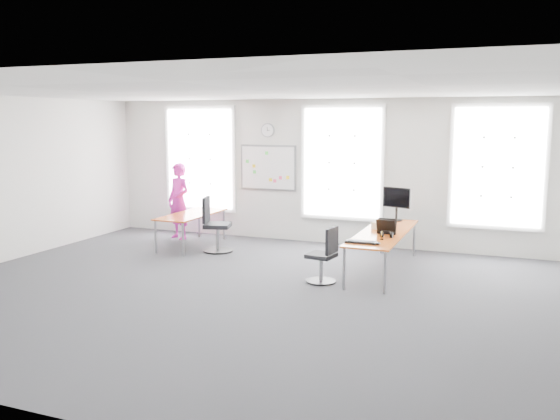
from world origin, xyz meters
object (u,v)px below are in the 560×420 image
at_px(desk_left, 191,216).
at_px(person, 179,201).
at_px(chair_right, 324,258).
at_px(chair_left, 214,228).
at_px(desk_right, 383,234).
at_px(headphones, 386,234).
at_px(monitor, 397,201).
at_px(keyboard, 361,242).

xyz_separation_m(desk_left, person, (-0.63, 0.56, 0.21)).
distance_m(chair_right, chair_left, 3.01).
xyz_separation_m(desk_right, desk_left, (-4.09, 0.59, -0.03)).
height_order(desk_left, chair_left, chair_left).
bearing_deg(chair_right, headphones, 133.28).
xyz_separation_m(desk_right, person, (-4.72, 1.15, 0.19)).
distance_m(person, headphones, 5.13).
bearing_deg(headphones, chair_left, 176.02).
height_order(desk_right, person, person).
distance_m(desk_right, monitor, 1.26).
relative_size(chair_left, person, 0.66).
bearing_deg(chair_right, desk_right, 154.86).
xyz_separation_m(desk_left, chair_left, (0.69, -0.31, -0.14)).
distance_m(chair_left, person, 1.62).
bearing_deg(desk_left, keyboard, -22.54).
distance_m(person, monitor, 4.72).
bearing_deg(chair_left, chair_right, -132.48).
bearing_deg(keyboard, headphones, 62.55).
bearing_deg(desk_right, person, 166.34).
height_order(keyboard, headphones, headphones).
xyz_separation_m(person, headphones, (4.87, -1.63, -0.09)).
height_order(desk_left, chair_right, chair_right).
bearing_deg(person, monitor, 20.65).
xyz_separation_m(desk_right, chair_right, (-0.72, -1.08, -0.24)).
height_order(desk_right, headphones, headphones).
bearing_deg(chair_left, desk_left, 50.21).
bearing_deg(desk_left, monitor, 8.40).
height_order(chair_left, keyboard, chair_left).
bearing_deg(keyboard, person, 152.72).
bearing_deg(desk_right, keyboard, -97.10).
distance_m(desk_right, desk_left, 4.13).
xyz_separation_m(desk_left, chair_right, (3.38, -1.67, -0.22)).
bearing_deg(desk_right, monitor, 90.54).
relative_size(desk_right, desk_left, 1.53).
height_order(desk_right, monitor, monitor).
xyz_separation_m(desk_right, keyboard, (-0.13, -1.05, 0.06)).
bearing_deg(keyboard, desk_right, 81.23).
xyz_separation_m(chair_right, headphones, (0.86, 0.60, 0.34)).
xyz_separation_m(chair_right, keyboard, (0.58, 0.03, 0.30)).
bearing_deg(headphones, desk_right, 115.08).
height_order(chair_left, headphones, chair_left).
xyz_separation_m(desk_left, monitor, (4.08, 0.60, 0.45)).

